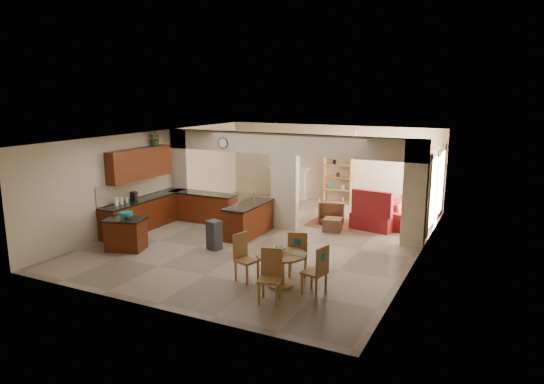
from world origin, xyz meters
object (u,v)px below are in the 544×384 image
at_px(dining_table, 281,264).
at_px(armchair, 331,211).
at_px(kitchen_island, 126,234).
at_px(sofa, 413,211).

bearing_deg(dining_table, armchair, 98.11).
relative_size(kitchen_island, armchair, 1.38).
distance_m(kitchen_island, sofa, 8.46).
bearing_deg(sofa, armchair, 121.11).
relative_size(dining_table, armchair, 1.30).
xyz_separation_m(dining_table, sofa, (1.54, 6.26, -0.11)).
distance_m(dining_table, sofa, 6.45).
bearing_deg(dining_table, sofa, 76.17).
bearing_deg(dining_table, kitchen_island, 174.96).
bearing_deg(sofa, dining_table, 173.13).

